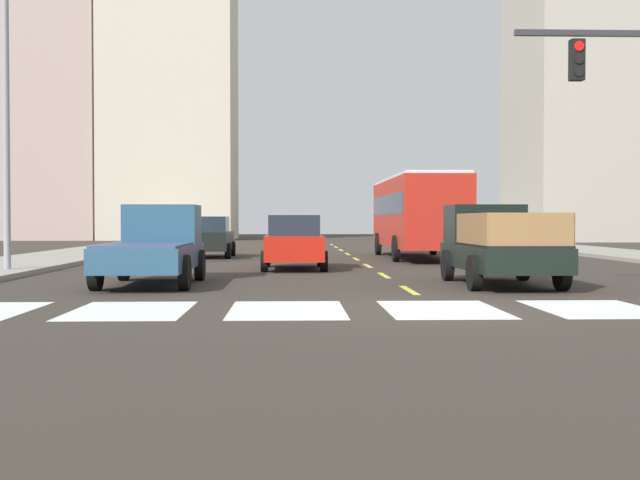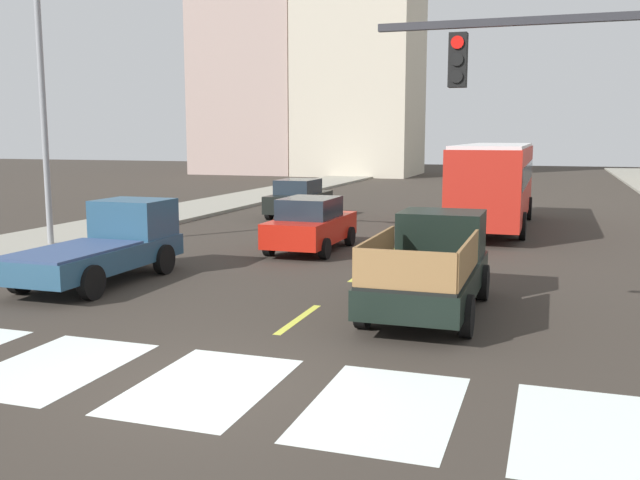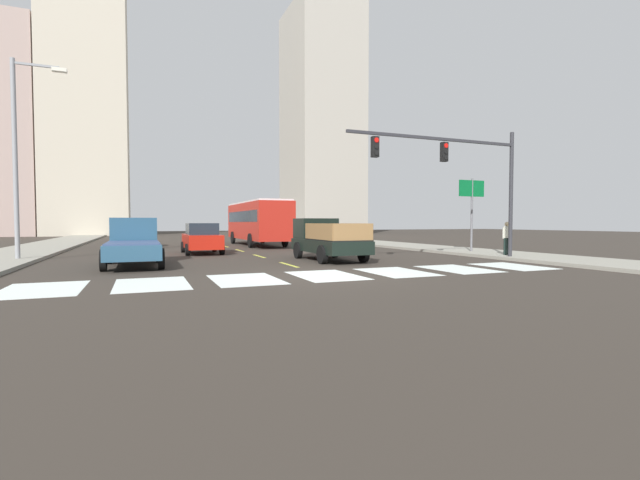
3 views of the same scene
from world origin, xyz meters
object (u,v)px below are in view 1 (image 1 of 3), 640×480
Objects in this scene: sedan_far at (294,242)px; streetlight_left at (12,102)px; pickup_dark at (155,246)px; pickup_stakebed at (496,246)px; sedan_near_right at (209,237)px; city_bus at (417,211)px.

streetlight_left is (-8.13, -2.18, 4.11)m from sedan_far.
sedan_far is (3.44, 5.91, -0.06)m from pickup_dark.
sedan_far is (-4.92, 6.30, -0.08)m from pickup_stakebed.
pickup_dark is at bearing -38.42° from streetlight_left.
streetlight_left reaches higher than sedan_near_right.
streetlight_left is (-4.69, 3.72, 4.05)m from pickup_dark.
city_bus is at bearing -7.02° from sedan_near_right.
streetlight_left is at bearing -162.98° from sedan_far.
streetlight_left is at bearing 162.27° from pickup_stakebed.
city_bus is at bearing 54.64° from pickup_dark.
pickup_dark reaches higher than sedan_far.
pickup_dark is 7.23m from streetlight_left.
sedan_far is 9.37m from streetlight_left.
pickup_stakebed is 14.27m from streetlight_left.
sedan_far is at bearing 56.80° from pickup_dark.
sedan_far is (-5.09, -7.54, -1.09)m from city_bus.
streetlight_left is at bearing 138.61° from pickup_dark.
streetlight_left is (-13.05, 4.11, 4.03)m from pickup_stakebed.
city_bus is 8.77m from sedan_near_right.
sedan_far is at bearing -122.66° from city_bus.
city_bus is at bearing 89.05° from pickup_stakebed.
pickup_stakebed is at bearing -5.63° from pickup_dark.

